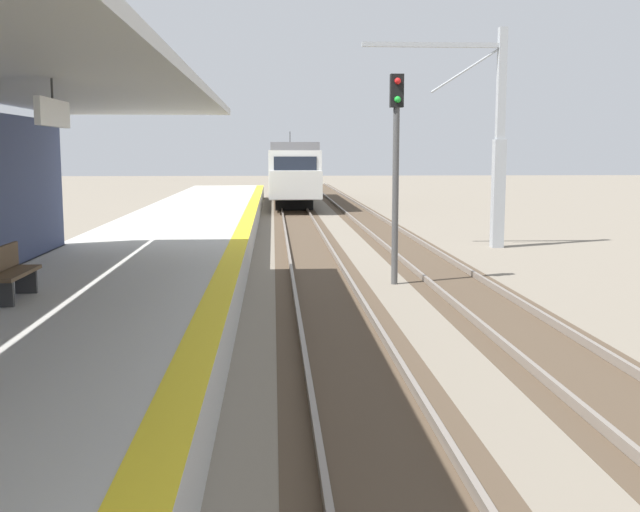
# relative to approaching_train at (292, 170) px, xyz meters

# --- Properties ---
(station_platform) EXTENTS (5.00, 80.00, 0.91)m
(station_platform) POSITION_rel_approaching_train_xyz_m (-4.40, -33.71, -1.73)
(station_platform) COLOR #B7B5AD
(station_platform) RESTS_ON ground
(track_pair_nearest_platform) EXTENTS (2.34, 120.00, 0.16)m
(track_pair_nearest_platform) POSITION_rel_approaching_train_xyz_m (-0.00, -29.71, -2.13)
(track_pair_nearest_platform) COLOR #4C3D2D
(track_pair_nearest_platform) RESTS_ON ground
(track_pair_middle) EXTENTS (2.34, 120.00, 0.16)m
(track_pair_middle) POSITION_rel_approaching_train_xyz_m (3.40, -29.71, -2.13)
(track_pair_middle) COLOR #4C3D2D
(track_pair_middle) RESTS_ON ground
(approaching_train) EXTENTS (2.93, 19.60, 4.76)m
(approaching_train) POSITION_rel_approaching_train_xyz_m (0.00, 0.00, 0.00)
(approaching_train) COLOR silver
(approaching_train) RESTS_ON ground
(rail_signal_post) EXTENTS (0.32, 0.34, 5.20)m
(rail_signal_post) POSITION_rel_approaching_train_xyz_m (1.83, -31.59, 1.02)
(rail_signal_post) COLOR #4C4C4C
(rail_signal_post) RESTS_ON ground
(catenary_pylon_far_side) EXTENTS (5.00, 0.40, 7.50)m
(catenary_pylon_far_side) POSITION_rel_approaching_train_xyz_m (6.30, -24.25, 1.43)
(catenary_pylon_far_side) COLOR #9EA3A8
(catenary_pylon_far_side) RESTS_ON ground
(platform_bench) EXTENTS (0.45, 1.60, 0.88)m
(platform_bench) POSITION_rel_approaching_train_xyz_m (-5.53, -37.94, -0.80)
(platform_bench) COLOR brown
(platform_bench) RESTS_ON station_platform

